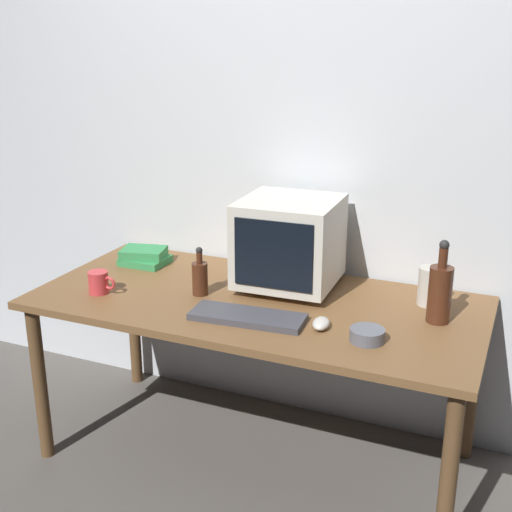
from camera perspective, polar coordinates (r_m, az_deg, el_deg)
The scene contains 12 objects.
ground_plane at distance 2.98m, azimuth 0.00°, elevation -16.52°, with size 6.00×6.00×0.00m, color #56514C.
back_wall at distance 2.91m, azimuth 3.69°, elevation 9.36°, with size 4.00×0.08×2.50m, color silver.
desk at distance 2.67m, azimuth 0.00°, elevation -5.19°, with size 1.76×0.82×0.71m.
crt_monitor at distance 2.70m, azimuth 2.84°, elevation 1.14°, with size 0.39×0.40×0.37m.
keyboard at distance 2.45m, azimuth -0.72°, elevation -5.19°, with size 0.42×0.15×0.02m, color #3F3F47.
computer_mouse at distance 2.39m, azimuth 5.55°, elevation -5.73°, with size 0.06×0.10×0.04m, color beige.
bottle_tall at distance 2.49m, azimuth 15.38°, elevation -2.94°, with size 0.09×0.09×0.31m.
bottle_short at distance 2.67m, azimuth -4.79°, elevation -1.79°, with size 0.06×0.06×0.20m.
book_stack at distance 3.07m, azimuth -9.48°, elevation -0.04°, with size 0.22×0.18×0.07m.
mug at distance 2.76m, azimuth -13.20°, elevation -2.20°, with size 0.12×0.08×0.09m.
cd_spindle at distance 2.32m, azimuth 9.44°, elevation -6.65°, with size 0.12×0.12×0.04m, color #595B66.
metal_canister at distance 2.65m, azimuth 14.55°, elevation -2.50°, with size 0.09×0.09×0.15m, color #B7B2A8.
Camera 1 is at (0.96, -2.24, 1.71)m, focal length 47.04 mm.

